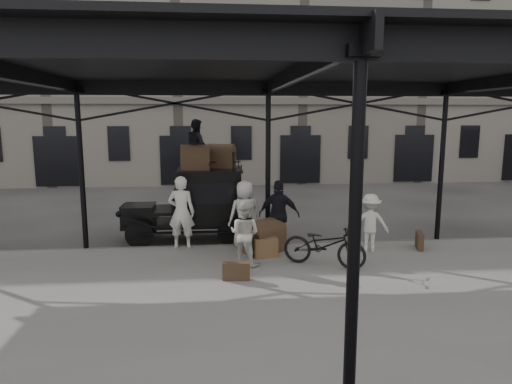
# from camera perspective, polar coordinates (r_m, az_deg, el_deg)

# --- Properties ---
(ground) EXTENTS (120.00, 120.00, 0.00)m
(ground) POSITION_cam_1_polar(r_m,az_deg,el_deg) (11.16, 2.69, -9.97)
(ground) COLOR #383533
(ground) RESTS_ON ground
(platform) EXTENTS (28.00, 8.00, 0.15)m
(platform) POSITION_cam_1_polar(r_m,az_deg,el_deg) (9.29, 4.46, -13.61)
(platform) COLOR slate
(platform) RESTS_ON ground
(canopy) EXTENTS (22.50, 9.00, 4.74)m
(canopy) POSITION_cam_1_polar(r_m,az_deg,el_deg) (8.87, 4.53, 15.15)
(canopy) COLOR black
(canopy) RESTS_ON ground
(building_frontage) EXTENTS (64.00, 8.00, 14.00)m
(building_frontage) POSITION_cam_1_polar(r_m,az_deg,el_deg) (28.65, -2.41, 16.05)
(building_frontage) COLOR slate
(building_frontage) RESTS_ON ground
(taxi) EXTENTS (3.65, 1.55, 2.18)m
(taxi) POSITION_cam_1_polar(r_m,az_deg,el_deg) (13.72, -7.10, -1.14)
(taxi) COLOR black
(taxi) RESTS_ON ground
(porter_left) EXTENTS (0.79, 0.59, 1.98)m
(porter_left) POSITION_cam_1_polar(r_m,az_deg,el_deg) (12.52, -9.31, -2.51)
(porter_left) COLOR silver
(porter_left) RESTS_ON platform
(porter_midleft) EXTENTS (0.95, 0.89, 1.57)m
(porter_midleft) POSITION_cam_1_polar(r_m,az_deg,el_deg) (10.99, -1.43, -5.19)
(porter_midleft) COLOR beige
(porter_midleft) RESTS_ON platform
(porter_centre) EXTENTS (1.02, 0.80, 1.83)m
(porter_centre) POSITION_cam_1_polar(r_m,az_deg,el_deg) (12.53, -1.41, -2.73)
(porter_centre) COLOR beige
(porter_centre) RESTS_ON platform
(porter_official) EXTENTS (1.18, 0.71, 1.88)m
(porter_official) POSITION_cam_1_polar(r_m,az_deg,el_deg) (12.27, 2.91, -2.88)
(porter_official) COLOR black
(porter_official) RESTS_ON platform
(porter_right) EXTENTS (1.08, 0.74, 1.54)m
(porter_right) POSITION_cam_1_polar(r_m,az_deg,el_deg) (12.49, 14.05, -3.74)
(porter_right) COLOR beige
(porter_right) RESTS_ON platform
(bicycle) EXTENTS (2.11, 1.56, 1.06)m
(bicycle) POSITION_cam_1_polar(r_m,az_deg,el_deg) (11.09, 8.52, -6.53)
(bicycle) COLOR black
(bicycle) RESTS_ON platform
(porter_roof) EXTENTS (0.75, 0.85, 1.45)m
(porter_roof) POSITION_cam_1_polar(r_m,az_deg,el_deg) (13.42, -7.40, 5.95)
(porter_roof) COLOR black
(porter_roof) RESTS_ON taxi
(steamer_trunk_roof_near) EXTENTS (0.83, 0.51, 0.60)m
(steamer_trunk_roof_near) POSITION_cam_1_polar(r_m,az_deg,el_deg) (13.30, -7.60, 4.07)
(steamer_trunk_roof_near) COLOR #453220
(steamer_trunk_roof_near) RESTS_ON taxi
(steamer_trunk_roof_far) EXTENTS (0.92, 0.72, 0.60)m
(steamer_trunk_roof_far) POSITION_cam_1_polar(r_m,az_deg,el_deg) (13.74, -4.39, 4.28)
(steamer_trunk_roof_far) COLOR #453220
(steamer_trunk_roof_far) RESTS_ON taxi
(steamer_trunk_platform) EXTENTS (1.19, 1.14, 0.75)m
(steamer_trunk_platform) POSITION_cam_1_polar(r_m,az_deg,el_deg) (12.09, 1.11, -5.81)
(steamer_trunk_platform) COLOR #453220
(steamer_trunk_platform) RESTS_ON platform
(wicker_hamper) EXTENTS (0.68, 0.56, 0.50)m
(wicker_hamper) POSITION_cam_1_polar(r_m,az_deg,el_deg) (11.78, 1.07, -6.87)
(wicker_hamper) COLOR olive
(wicker_hamper) RESTS_ON platform
(suitcase_upright) EXTENTS (0.32, 0.62, 0.45)m
(suitcase_upright) POSITION_cam_1_polar(r_m,az_deg,el_deg) (13.22, 19.76, -5.73)
(suitcase_upright) COLOR #453220
(suitcase_upright) RESTS_ON platform
(suitcase_flat) EXTENTS (0.61, 0.20, 0.40)m
(suitcase_flat) POSITION_cam_1_polar(r_m,az_deg,el_deg) (10.16, -2.50, -9.88)
(suitcase_flat) COLOR #453220
(suitcase_flat) RESTS_ON platform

